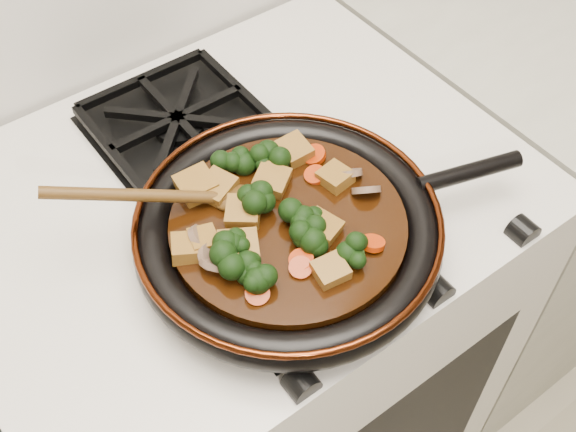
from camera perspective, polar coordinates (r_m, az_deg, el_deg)
stove at (r=1.33m, az=-3.16°, el=-10.81°), size 0.76×0.60×0.90m
burner_grate_front at (r=0.88m, az=0.73°, el=-2.76°), size 0.23×0.23×0.03m
burner_grate_back at (r=1.04m, az=-8.67°, el=7.26°), size 0.23×0.23×0.03m
skillet at (r=0.86m, az=0.12°, el=-1.07°), size 0.49×0.37×0.05m
braising_sauce at (r=0.86m, az=0.00°, el=-0.89°), size 0.28×0.28×0.02m
tofu_cube_0 at (r=0.85m, az=-3.55°, el=0.28°), size 0.06×0.06×0.03m
tofu_cube_1 at (r=0.81m, az=-3.95°, el=-2.63°), size 0.06×0.06×0.03m
tofu_cube_2 at (r=0.83m, az=-6.67°, el=-2.02°), size 0.04×0.04×0.02m
tofu_cube_3 at (r=0.89m, az=3.75°, el=3.05°), size 0.04×0.04×0.02m
tofu_cube_4 at (r=0.82m, az=-7.95°, el=-2.53°), size 0.05×0.05×0.03m
tofu_cube_5 at (r=0.80m, az=3.38°, el=-4.38°), size 0.04×0.04×0.02m
tofu_cube_6 at (r=0.88m, az=-7.22°, el=2.35°), size 0.05×0.05×0.03m
tofu_cube_7 at (r=0.91m, az=0.52°, el=5.15°), size 0.04×0.04×0.03m
tofu_cube_8 at (r=0.88m, az=-1.32°, el=2.76°), size 0.06×0.06×0.03m
tofu_cube_9 at (r=0.87m, az=-5.62°, el=2.17°), size 0.05×0.05×0.03m
tofu_cube_10 at (r=0.83m, az=2.69°, el=-1.00°), size 0.05×0.05×0.03m
broccoli_floret_0 at (r=0.81m, az=-4.22°, el=-2.59°), size 0.07×0.07×0.06m
broccoli_floret_1 at (r=0.82m, az=1.63°, el=-1.84°), size 0.09×0.08×0.06m
broccoli_floret_2 at (r=0.90m, az=-1.61°, el=4.47°), size 0.09×0.09×0.07m
broccoli_floret_3 at (r=0.90m, az=-4.45°, el=4.26°), size 0.08×0.07×0.06m
broccoli_floret_4 at (r=0.85m, az=-2.59°, el=1.12°), size 0.09×0.09×0.07m
broccoli_floret_5 at (r=0.81m, az=5.73°, el=-2.79°), size 0.08×0.08×0.07m
broccoli_floret_6 at (r=0.80m, az=-4.10°, el=-3.59°), size 0.08×0.08×0.07m
broccoli_floret_7 at (r=0.79m, az=-2.37°, el=-4.79°), size 0.09×0.08×0.06m
broccoli_floret_8 at (r=0.84m, az=1.23°, el=0.06°), size 0.08×0.09×0.06m
carrot_coin_0 at (r=0.78m, az=-2.43°, el=-6.15°), size 0.03×0.03×0.02m
carrot_coin_1 at (r=0.89m, az=2.16°, el=3.25°), size 0.03×0.03×0.01m
carrot_coin_2 at (r=0.81m, az=1.07°, el=-3.52°), size 0.03×0.03×0.01m
carrot_coin_3 at (r=0.91m, az=2.06°, el=4.83°), size 0.03×0.03×0.02m
carrot_coin_4 at (r=0.80m, az=0.99°, el=-4.12°), size 0.03×0.03×0.02m
carrot_coin_5 at (r=0.83m, az=6.70°, el=-2.15°), size 0.03×0.03×0.02m
mushroom_slice_0 at (r=0.81m, az=-6.21°, el=-3.25°), size 0.04×0.04×0.03m
mushroom_slice_1 at (r=0.81m, az=-5.81°, el=-3.75°), size 0.04×0.05×0.03m
mushroom_slice_2 at (r=0.89m, az=4.87°, el=3.40°), size 0.04×0.04×0.03m
mushroom_slice_3 at (r=0.88m, az=6.20°, el=2.06°), size 0.05×0.04×0.03m
mushroom_slice_4 at (r=0.83m, az=-6.90°, el=-1.85°), size 0.04×0.04×0.03m
wooden_spoon at (r=0.85m, az=-8.20°, el=1.53°), size 0.14×0.08×0.22m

